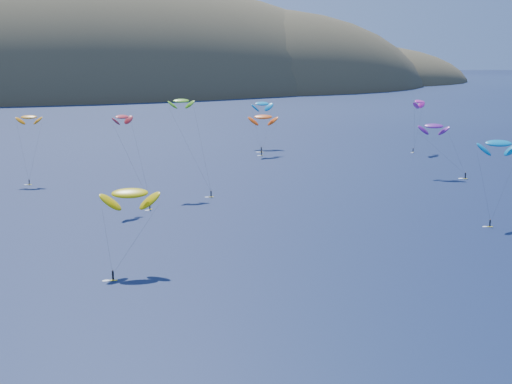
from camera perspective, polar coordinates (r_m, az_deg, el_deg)
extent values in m
ellipsoid|color=#3D3526|center=(628.28, -14.32, 6.77)|extent=(600.00, 300.00, 210.00)
ellipsoid|color=#3D3526|center=(646.95, 0.21, 7.58)|extent=(320.00, 220.00, 156.00)
ellipsoid|color=#3D3526|center=(733.43, 7.94, 8.33)|extent=(240.00, 180.00, 84.00)
cube|color=yellow|center=(218.37, -17.68, 0.56)|extent=(1.31, 0.63, 0.07)
cylinder|color=black|center=(218.22, -17.69, 0.77)|extent=(0.30, 0.30, 1.35)
sphere|color=#8C6047|center=(218.07, -17.70, 0.97)|extent=(0.23, 0.23, 0.23)
ellipsoid|color=orange|center=(221.87, -17.71, 5.73)|extent=(7.75, 4.82, 4.02)
cube|color=yellow|center=(128.74, -11.36, -6.94)|extent=(1.50, 0.68, 0.08)
cylinder|color=black|center=(128.45, -11.38, -6.56)|extent=(0.34, 0.34, 1.55)
sphere|color=#8C6047|center=(128.16, -11.39, -6.18)|extent=(0.26, 0.26, 0.26)
ellipsoid|color=#DAC007|center=(132.90, -10.06, -0.09)|extent=(11.04, 6.64, 5.76)
cube|color=yellow|center=(192.20, -3.61, -0.40)|extent=(1.40, 0.51, 0.08)
cylinder|color=black|center=(192.02, -3.62, -0.14)|extent=(0.32, 0.32, 1.46)
sphere|color=#8C6047|center=(191.84, -3.62, 0.10)|extent=(0.25, 0.25, 0.25)
ellipsoid|color=#5AAD1D|center=(197.42, -6.02, 7.27)|extent=(7.18, 3.80, 3.87)
cube|color=yellow|center=(261.13, 0.44, 2.95)|extent=(1.48, 0.79, 0.08)
cylinder|color=black|center=(260.99, 0.44, 3.14)|extent=(0.33, 0.33, 1.52)
sphere|color=#8C6047|center=(260.85, 0.44, 3.33)|extent=(0.26, 0.26, 0.26)
ellipsoid|color=#088CC8|center=(265.31, 0.49, 7.08)|extent=(10.09, 6.70, 5.17)
cube|color=yellow|center=(169.92, 18.19, -2.65)|extent=(1.39, 0.86, 0.07)
cylinder|color=black|center=(169.72, 18.21, -2.38)|extent=(0.31, 0.31, 1.43)
sphere|color=#8C6047|center=(169.52, 18.23, -2.11)|extent=(0.24, 0.24, 0.24)
ellipsoid|color=#0076B5|center=(172.77, 18.83, 3.71)|extent=(10.33, 7.58, 5.23)
cube|color=yellow|center=(226.12, 16.39, 1.03)|extent=(1.54, 1.27, 0.09)
cylinder|color=black|center=(225.94, 16.41, 1.27)|extent=(0.37, 0.37, 1.67)
sphere|color=#8C6047|center=(225.77, 16.42, 1.51)|extent=(0.28, 0.28, 0.28)
ellipsoid|color=#69178D|center=(227.83, 14.04, 5.15)|extent=(9.76, 8.60, 5.02)
cube|color=yellow|center=(274.58, 12.45, 3.12)|extent=(1.25, 1.06, 0.07)
cylinder|color=black|center=(274.46, 12.46, 3.28)|extent=(0.30, 0.30, 1.37)
sphere|color=#8C6047|center=(274.34, 12.46, 3.45)|extent=(0.23, 0.23, 0.23)
ellipsoid|color=#E21FAF|center=(276.48, 12.90, 7.07)|extent=(9.16, 8.20, 4.73)
cube|color=yellow|center=(179.53, -8.48, -1.40)|extent=(1.29, 1.07, 0.07)
cylinder|color=black|center=(179.34, -8.49, -1.14)|extent=(0.31, 0.31, 1.41)
sphere|color=#8C6047|center=(179.16, -8.50, -0.89)|extent=(0.24, 0.24, 0.24)
ellipsoid|color=red|center=(182.02, -10.66, 5.94)|extent=(6.98, 6.18, 3.59)
cube|color=yellow|center=(268.68, 0.43, 3.21)|extent=(1.64, 0.98, 0.09)
cylinder|color=black|center=(268.53, 0.43, 3.42)|extent=(0.37, 0.37, 1.69)
sphere|color=#8C6047|center=(268.38, 0.43, 3.63)|extent=(0.28, 0.28, 0.28)
ellipsoid|color=#FB5511|center=(278.80, 0.57, 6.03)|extent=(12.10, 8.61, 6.15)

